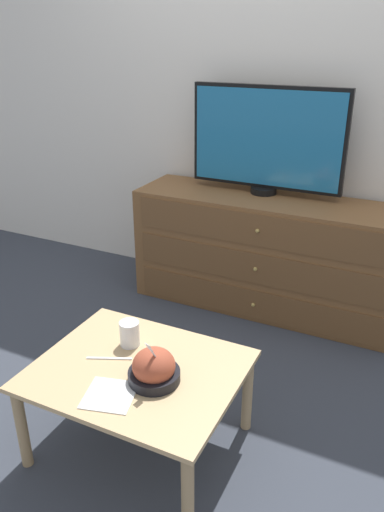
{
  "coord_description": "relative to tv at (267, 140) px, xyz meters",
  "views": [
    {
      "loc": [
        0.89,
        -2.95,
        1.58
      ],
      "look_at": [
        0.06,
        -1.24,
        0.73
      ],
      "focal_mm": 35.0,
      "sensor_mm": 36.0,
      "label": 1
    }
  ],
  "objects": [
    {
      "name": "ground_plane",
      "position": [
        -0.02,
        0.16,
        -1.02
      ],
      "size": [
        12.0,
        12.0,
        0.0
      ],
      "primitive_type": "plane",
      "color": "#383D47"
    },
    {
      "name": "drink_cup",
      "position": [
        -0.13,
        -1.32,
        -0.58
      ],
      "size": [
        0.08,
        0.08,
        0.11
      ],
      "color": "beige",
      "rests_on": "coffee_table"
    },
    {
      "name": "takeout_bowl",
      "position": [
        0.08,
        -1.48,
        -0.58
      ],
      "size": [
        0.2,
        0.2,
        0.2
      ],
      "color": "black",
      "rests_on": "coffee_table"
    },
    {
      "name": "napkin",
      "position": [
        -0.02,
        -1.63,
        -0.63
      ],
      "size": [
        0.22,
        0.22,
        0.0
      ],
      "color": "white",
      "rests_on": "coffee_table"
    },
    {
      "name": "tv",
      "position": [
        0.0,
        0.0,
        0.0
      ],
      "size": [
        0.91,
        0.16,
        0.62
      ],
      "color": "black",
      "rests_on": "dresser"
    },
    {
      "name": "knife",
      "position": [
        -0.15,
        -1.44,
        -0.63
      ],
      "size": [
        0.17,
        0.08,
        0.01
      ],
      "color": "white",
      "rests_on": "coffee_table"
    },
    {
      "name": "wall_back",
      "position": [
        -0.02,
        0.19,
        0.28
      ],
      "size": [
        12.0,
        0.05,
        2.6
      ],
      "color": "white",
      "rests_on": "ground_plane"
    },
    {
      "name": "coffee_table",
      "position": [
        -0.01,
        -1.45,
        -0.68
      ],
      "size": [
        0.79,
        0.65,
        0.39
      ],
      "color": "tan",
      "rests_on": "ground_plane"
    },
    {
      "name": "dresser",
      "position": [
        0.08,
        -0.09,
        -0.67
      ],
      "size": [
        1.62,
        0.47,
        0.7
      ],
      "color": "brown",
      "rests_on": "ground_plane"
    }
  ]
}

